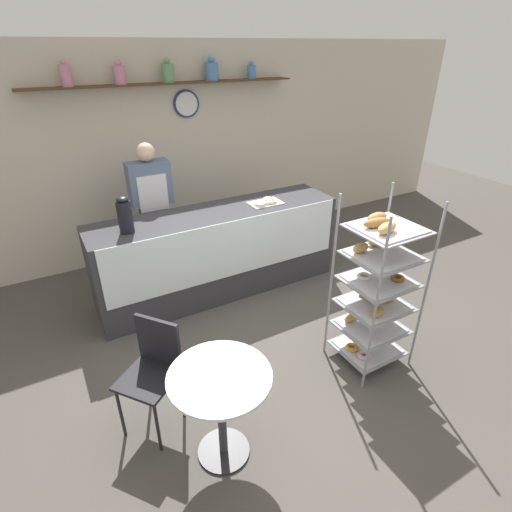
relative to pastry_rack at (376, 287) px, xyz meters
The scene contains 9 objects.
ground_plane 1.13m from the pastry_rack, 149.77° to the left, with size 14.00×14.00×0.00m, color #4C4742.
back_wall 3.27m from the pastry_rack, 102.47° to the left, with size 10.00×0.30×2.70m.
display_counter 1.90m from the pastry_rack, 111.66° to the left, with size 2.81×0.67×1.01m.
pastry_rack is the anchor object (origin of this frame).
person_worker 2.68m from the pastry_rack, 117.62° to the left, with size 0.47×0.23×1.70m.
cafe_table 1.64m from the pastry_rack, behind, with size 0.69×0.69×0.75m.
cafe_chair 1.94m from the pastry_rack, behind, with size 0.53×0.53×0.90m.
coffee_carafe 2.41m from the pastry_rack, 135.13° to the left, with size 0.14×0.14×0.37m.
donut_tray_counter 1.70m from the pastry_rack, 93.89° to the left, with size 0.38×0.25×0.05m.
Camera 1 is at (-1.64, -2.43, 2.64)m, focal length 28.00 mm.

